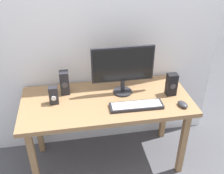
{
  "coord_description": "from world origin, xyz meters",
  "views": [
    {
      "loc": [
        -0.27,
        -1.84,
        1.99
      ],
      "look_at": [
        0.05,
        0.0,
        0.84
      ],
      "focal_mm": 42.2,
      "sensor_mm": 36.0,
      "label": 1
    }
  ],
  "objects_px": {
    "monitor": "(123,67)",
    "keyboard_primary": "(136,106)",
    "mouse": "(183,104)",
    "audio_controller": "(54,95)",
    "speaker_right": "(172,84)",
    "desk": "(107,107)",
    "speaker_left": "(65,83)"
  },
  "relations": [
    {
      "from": "monitor",
      "to": "keyboard_primary",
      "type": "height_order",
      "value": "monitor"
    },
    {
      "from": "mouse",
      "to": "audio_controller",
      "type": "relative_size",
      "value": 0.67
    },
    {
      "from": "keyboard_primary",
      "to": "speaker_right",
      "type": "xyz_separation_m",
      "value": [
        0.34,
        0.14,
        0.09
      ]
    },
    {
      "from": "mouse",
      "to": "desk",
      "type": "bearing_deg",
      "value": 145.4
    },
    {
      "from": "monitor",
      "to": "mouse",
      "type": "relative_size",
      "value": 5.17
    },
    {
      "from": "mouse",
      "to": "audio_controller",
      "type": "distance_m",
      "value": 1.06
    },
    {
      "from": "keyboard_primary",
      "to": "speaker_left",
      "type": "xyz_separation_m",
      "value": [
        -0.57,
        0.32,
        0.09
      ]
    },
    {
      "from": "desk",
      "to": "mouse",
      "type": "xyz_separation_m",
      "value": [
        0.6,
        -0.21,
        0.1
      ]
    },
    {
      "from": "keyboard_primary",
      "to": "audio_controller",
      "type": "xyz_separation_m",
      "value": [
        -0.66,
        0.18,
        0.06
      ]
    },
    {
      "from": "desk",
      "to": "speaker_left",
      "type": "distance_m",
      "value": 0.42
    },
    {
      "from": "speaker_right",
      "to": "keyboard_primary",
      "type": "bearing_deg",
      "value": -157.72
    },
    {
      "from": "speaker_left",
      "to": "keyboard_primary",
      "type": "bearing_deg",
      "value": -29.41
    },
    {
      "from": "keyboard_primary",
      "to": "audio_controller",
      "type": "distance_m",
      "value": 0.69
    },
    {
      "from": "desk",
      "to": "mouse",
      "type": "height_order",
      "value": "mouse"
    },
    {
      "from": "speaker_right",
      "to": "audio_controller",
      "type": "xyz_separation_m",
      "value": [
        -1.0,
        0.04,
        -0.02
      ]
    },
    {
      "from": "desk",
      "to": "speaker_right",
      "type": "distance_m",
      "value": 0.59
    },
    {
      "from": "speaker_left",
      "to": "audio_controller",
      "type": "relative_size",
      "value": 1.37
    },
    {
      "from": "monitor",
      "to": "speaker_left",
      "type": "distance_m",
      "value": 0.52
    },
    {
      "from": "keyboard_primary",
      "to": "mouse",
      "type": "xyz_separation_m",
      "value": [
        0.38,
        -0.05,
        0.01
      ]
    },
    {
      "from": "desk",
      "to": "monitor",
      "type": "distance_m",
      "value": 0.37
    },
    {
      "from": "monitor",
      "to": "speaker_right",
      "type": "height_order",
      "value": "monitor"
    },
    {
      "from": "monitor",
      "to": "desk",
      "type": "bearing_deg",
      "value": -148.93
    },
    {
      "from": "desk",
      "to": "speaker_left",
      "type": "xyz_separation_m",
      "value": [
        -0.34,
        0.17,
        0.18
      ]
    },
    {
      "from": "keyboard_primary",
      "to": "monitor",
      "type": "bearing_deg",
      "value": 104.8
    },
    {
      "from": "speaker_right",
      "to": "audio_controller",
      "type": "bearing_deg",
      "value": 177.98
    },
    {
      "from": "keyboard_primary",
      "to": "speaker_left",
      "type": "height_order",
      "value": "speaker_left"
    },
    {
      "from": "keyboard_primary",
      "to": "speaker_left",
      "type": "distance_m",
      "value": 0.66
    },
    {
      "from": "audio_controller",
      "to": "desk",
      "type": "bearing_deg",
      "value": -3.03
    },
    {
      "from": "mouse",
      "to": "speaker_left",
      "type": "distance_m",
      "value": 1.02
    },
    {
      "from": "keyboard_primary",
      "to": "audio_controller",
      "type": "relative_size",
      "value": 2.85
    },
    {
      "from": "speaker_left",
      "to": "desk",
      "type": "bearing_deg",
      "value": -25.77
    },
    {
      "from": "speaker_left",
      "to": "speaker_right",
      "type": "bearing_deg",
      "value": -11.05
    }
  ]
}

